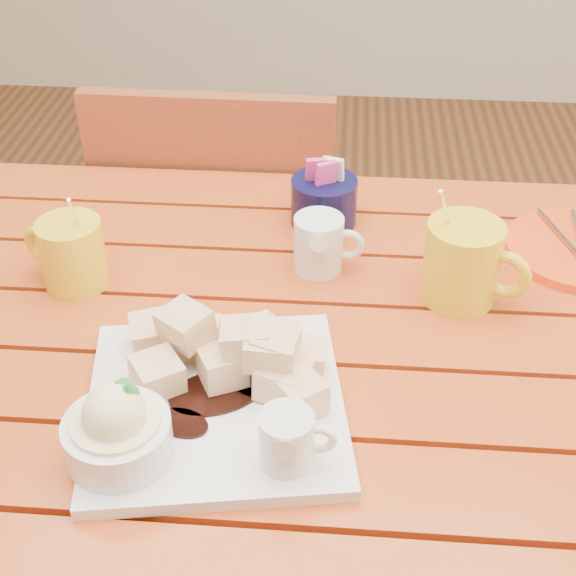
# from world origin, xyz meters

# --- Properties ---
(table) EXTENTS (1.20, 0.79, 0.75)m
(table) POSITION_xyz_m (0.00, 0.00, 0.64)
(table) COLOR #AD4416
(table) RESTS_ON ground
(dessert_plate) EXTENTS (0.31, 0.31, 0.11)m
(dessert_plate) POSITION_xyz_m (-0.04, -0.15, 0.78)
(dessert_plate) COLOR white
(dessert_plate) RESTS_ON table
(coffee_mug_left) EXTENTS (0.11, 0.08, 0.14)m
(coffee_mug_left) POSITION_xyz_m (-0.25, 0.08, 0.80)
(coffee_mug_left) COLOR yellow
(coffee_mug_left) RESTS_ON table
(coffee_mug_right) EXTENTS (0.13, 0.10, 0.16)m
(coffee_mug_right) POSITION_xyz_m (0.25, 0.08, 0.80)
(coffee_mug_right) COLOR yellow
(coffee_mug_right) RESTS_ON table
(cream_pitcher) EXTENTS (0.09, 0.08, 0.08)m
(cream_pitcher) POSITION_xyz_m (0.07, 0.13, 0.79)
(cream_pitcher) COLOR white
(cream_pitcher) RESTS_ON table
(sugar_caddy) EXTENTS (0.10, 0.10, 0.10)m
(sugar_caddy) POSITION_xyz_m (0.07, 0.25, 0.79)
(sugar_caddy) COLOR black
(sugar_caddy) RESTS_ON table
(chair_far) EXTENTS (0.42, 0.42, 0.87)m
(chair_far) POSITION_xyz_m (-0.12, 0.53, 0.49)
(chair_far) COLOR brown
(chair_far) RESTS_ON ground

